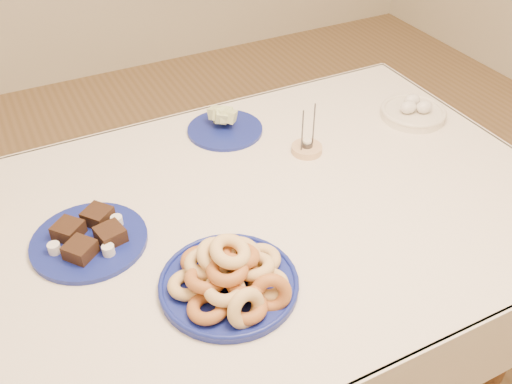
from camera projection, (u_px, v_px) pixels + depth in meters
ground at (249, 378)px, 1.95m from camera, size 5.00×5.00×0.00m
dining_table at (248, 241)px, 1.56m from camera, size 1.71×1.11×0.75m
donut_platter at (230, 277)px, 1.26m from camera, size 0.33×0.33×0.14m
melon_plate at (224, 124)px, 1.79m from camera, size 0.25×0.25×0.08m
brownie_plate at (89, 238)px, 1.39m from camera, size 0.37×0.37×0.05m
candle_holder at (307, 148)px, 1.70m from camera, size 0.12×0.12×0.15m
egg_bowl at (413, 112)px, 1.85m from camera, size 0.25×0.25×0.07m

